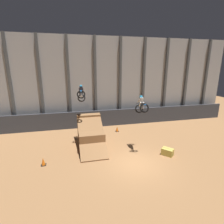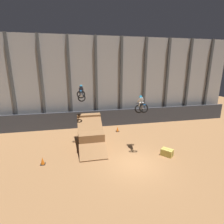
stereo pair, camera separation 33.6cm
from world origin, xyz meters
name	(u,v)px [view 1 (the left image)]	position (x,y,z in m)	size (l,w,h in m)	color
ground_plane	(136,164)	(0.00, 0.00, 0.00)	(60.00, 60.00, 0.00)	#996B42
arena_back_wall	(108,82)	(0.00, 9.96, 5.20)	(32.00, 0.40, 10.40)	#ADB2B7
lower_barrier	(110,118)	(0.00, 8.86, 0.99)	(31.36, 0.20, 1.98)	#383D47
dirt_ramp	(91,135)	(-2.88, 4.06, 0.94)	(2.21, 4.45, 2.75)	olive
rider_bike_left_air	(81,94)	(-3.50, 4.96, 4.64)	(0.85, 1.72, 1.66)	black
rider_bike_right_air	(142,106)	(1.15, 2.05, 3.95)	(0.88, 1.74, 1.62)	black
traffic_cone_near_ramp	(43,162)	(-6.67, 1.38, 0.28)	(0.36, 0.36, 0.58)	black
traffic_cone_arena_edge	(117,129)	(0.36, 6.75, 0.28)	(0.36, 0.36, 0.58)	black
hay_bale_trackside	(167,152)	(3.01, 0.67, 0.28)	(1.04, 1.08, 0.57)	#CCB751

